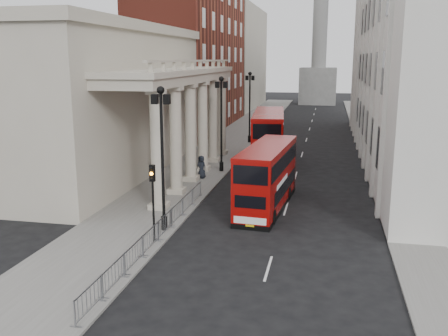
# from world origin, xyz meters

# --- Properties ---
(ground) EXTENTS (260.00, 260.00, 0.00)m
(ground) POSITION_xyz_m (0.00, 0.00, 0.00)
(ground) COLOR black
(ground) RESTS_ON ground
(sidewalk_west) EXTENTS (6.00, 140.00, 0.12)m
(sidewalk_west) POSITION_xyz_m (-3.00, 30.00, 0.06)
(sidewalk_west) COLOR slate
(sidewalk_west) RESTS_ON ground
(sidewalk_east) EXTENTS (3.00, 140.00, 0.12)m
(sidewalk_east) POSITION_xyz_m (13.50, 30.00, 0.06)
(sidewalk_east) COLOR slate
(sidewalk_east) RESTS_ON ground
(kerb) EXTENTS (0.20, 140.00, 0.14)m
(kerb) POSITION_xyz_m (-0.05, 30.00, 0.07)
(kerb) COLOR slate
(kerb) RESTS_ON ground
(portico_building) EXTENTS (9.00, 28.00, 12.00)m
(portico_building) POSITION_xyz_m (-10.50, 18.00, 6.00)
(portico_building) COLOR #AAA18E
(portico_building) RESTS_ON ground
(brick_building) EXTENTS (9.00, 32.00, 22.00)m
(brick_building) POSITION_xyz_m (-10.50, 48.00, 11.00)
(brick_building) COLOR maroon
(brick_building) RESTS_ON ground
(west_building_far) EXTENTS (9.00, 30.00, 20.00)m
(west_building_far) POSITION_xyz_m (-10.50, 80.00, 10.00)
(west_building_far) COLOR #AAA18E
(west_building_far) RESTS_ON ground
(east_building) EXTENTS (8.00, 55.00, 25.00)m
(east_building) POSITION_xyz_m (16.00, 32.00, 12.50)
(east_building) COLOR beige
(east_building) RESTS_ON ground
(monument_column) EXTENTS (8.00, 8.00, 54.20)m
(monument_column) POSITION_xyz_m (6.00, 92.00, 15.98)
(monument_column) COLOR #60605E
(monument_column) RESTS_ON ground
(lamp_post_south) EXTENTS (1.05, 0.44, 8.32)m
(lamp_post_south) POSITION_xyz_m (-0.60, 4.00, 4.91)
(lamp_post_south) COLOR black
(lamp_post_south) RESTS_ON sidewalk_west
(lamp_post_mid) EXTENTS (1.05, 0.44, 8.32)m
(lamp_post_mid) POSITION_xyz_m (-0.60, 20.00, 4.91)
(lamp_post_mid) COLOR black
(lamp_post_mid) RESTS_ON sidewalk_west
(lamp_post_north) EXTENTS (1.05, 0.44, 8.32)m
(lamp_post_north) POSITION_xyz_m (-0.60, 36.00, 4.91)
(lamp_post_north) COLOR black
(lamp_post_north) RESTS_ON sidewalk_west
(traffic_light) EXTENTS (0.28, 0.33, 4.30)m
(traffic_light) POSITION_xyz_m (-0.50, 1.98, 3.11)
(traffic_light) COLOR black
(traffic_light) RESTS_ON sidewalk_west
(crowd_barriers) EXTENTS (0.50, 18.75, 1.10)m
(crowd_barriers) POSITION_xyz_m (-0.35, 2.23, 0.67)
(crowd_barriers) COLOR gray
(crowd_barriers) RESTS_ON sidewalk_west
(bus_near) EXTENTS (3.20, 10.05, 4.27)m
(bus_near) POSITION_xyz_m (4.69, 10.09, 2.23)
(bus_near) COLOR #8C0806
(bus_near) RESTS_ON ground
(bus_far) EXTENTS (3.82, 11.70, 4.96)m
(bus_far) POSITION_xyz_m (3.00, 24.79, 2.59)
(bus_far) COLOR #A40A07
(bus_far) RESTS_ON ground
(pedestrian_a) EXTENTS (0.79, 0.62, 1.92)m
(pedestrian_a) POSITION_xyz_m (-4.53, 15.14, 1.08)
(pedestrian_a) COLOR black
(pedestrian_a) RESTS_ON sidewalk_west
(pedestrian_b) EXTENTS (0.92, 0.72, 1.86)m
(pedestrian_b) POSITION_xyz_m (-5.35, 16.31, 1.05)
(pedestrian_b) COLOR black
(pedestrian_b) RESTS_ON sidewalk_west
(pedestrian_c) EXTENTS (1.09, 0.90, 1.91)m
(pedestrian_c) POSITION_xyz_m (-1.67, 16.96, 1.07)
(pedestrian_c) COLOR black
(pedestrian_c) RESTS_ON sidewalk_west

